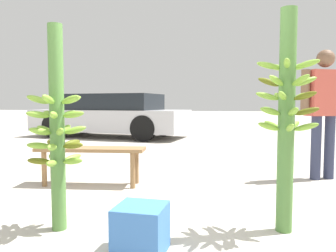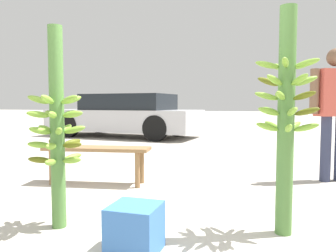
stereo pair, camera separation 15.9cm
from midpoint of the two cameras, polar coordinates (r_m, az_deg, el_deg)
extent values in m
plane|color=#B2AA9E|center=(2.40, -4.81, -20.39)|extent=(80.00, 80.00, 0.00)
cylinder|color=#4C7A38|center=(2.68, -20.35, -0.44)|extent=(0.11, 0.11, 1.59)
ellipsoid|color=#75A333|center=(2.59, -18.37, 4.40)|extent=(0.18, 0.08, 0.10)
ellipsoid|color=#75A333|center=(2.74, -17.99, 4.37)|extent=(0.13, 0.18, 0.10)
ellipsoid|color=#75A333|center=(2.81, -20.91, 4.29)|extent=(0.16, 0.16, 0.10)
ellipsoid|color=#75A333|center=(2.70, -23.27, 4.25)|extent=(0.18, 0.12, 0.10)
ellipsoid|color=#75A333|center=(2.56, -21.81, 4.32)|extent=(0.07, 0.18, 0.10)
ellipsoid|color=#75A333|center=(2.62, -17.82, 1.92)|extent=(0.18, 0.06, 0.07)
ellipsoid|color=#75A333|center=(2.77, -18.36, 2.01)|extent=(0.09, 0.18, 0.07)
ellipsoid|color=#75A333|center=(2.80, -21.58, 1.96)|extent=(0.18, 0.13, 0.07)
ellipsoid|color=#75A333|center=(2.67, -23.30, 1.82)|extent=(0.16, 0.15, 0.07)
ellipsoid|color=#75A333|center=(2.55, -21.00, 1.80)|extent=(0.11, 0.18, 0.07)
ellipsoid|color=#75A333|center=(2.55, -20.00, -0.94)|extent=(0.15, 0.17, 0.09)
ellipsoid|color=#75A333|center=(2.66, -17.52, -0.69)|extent=(0.18, 0.11, 0.09)
ellipsoid|color=#75A333|center=(2.80, -19.01, -0.50)|extent=(0.06, 0.18, 0.09)
ellipsoid|color=#75A333|center=(2.78, -22.22, -0.60)|extent=(0.18, 0.09, 0.09)
ellipsoid|color=#75A333|center=(2.63, -23.00, -0.87)|extent=(0.13, 0.18, 0.09)
ellipsoid|color=#545914|center=(2.78, -18.01, -2.87)|extent=(0.11, 0.18, 0.07)
ellipsoid|color=#545914|center=(2.83, -21.13, -2.82)|extent=(0.17, 0.15, 0.07)
ellipsoid|color=#75A333|center=(2.70, -23.18, -3.18)|extent=(0.17, 0.14, 0.07)
ellipsoid|color=#75A333|center=(2.57, -21.24, -3.48)|extent=(0.09, 0.18, 0.07)
ellipsoid|color=#545914|center=(2.62, -17.89, -3.27)|extent=(0.18, 0.06, 0.07)
ellipsoid|color=#75A333|center=(2.63, -17.92, -5.87)|extent=(0.18, 0.06, 0.07)
ellipsoid|color=#75A333|center=(2.79, -17.88, -5.32)|extent=(0.11, 0.18, 0.07)
ellipsoid|color=#75A333|center=(2.84, -20.94, -5.22)|extent=(0.16, 0.15, 0.07)
ellipsoid|color=#545914|center=(2.72, -23.09, -5.66)|extent=(0.18, 0.13, 0.07)
ellipsoid|color=#75A333|center=(2.59, -21.31, -6.11)|extent=(0.09, 0.18, 0.07)
cylinder|color=#4C7A38|center=(2.61, 18.28, 0.70)|extent=(0.12, 0.12, 1.70)
ellipsoid|color=#75A333|center=(2.73, 20.40, 9.69)|extent=(0.16, 0.16, 0.08)
ellipsoid|color=#75A333|center=(2.74, 16.84, 9.75)|extent=(0.13, 0.18, 0.08)
ellipsoid|color=#75A333|center=(2.59, 15.37, 10.13)|extent=(0.19, 0.08, 0.08)
ellipsoid|color=#75A333|center=(2.48, 18.29, 10.35)|extent=(0.07, 0.19, 0.08)
ellipsoid|color=#75A333|center=(2.57, 21.50, 10.04)|extent=(0.18, 0.12, 0.08)
ellipsoid|color=#75A333|center=(2.66, 21.28, 7.25)|extent=(0.19, 0.09, 0.10)
ellipsoid|color=#75A333|center=(2.75, 18.31, 7.21)|extent=(0.05, 0.18, 0.10)
ellipsoid|color=#545914|center=(2.65, 15.48, 7.39)|extent=(0.19, 0.11, 0.10)
ellipsoid|color=#75A333|center=(2.50, 16.62, 7.59)|extent=(0.15, 0.17, 0.10)
ellipsoid|color=#75A333|center=(2.50, 20.43, 7.50)|extent=(0.14, 0.18, 0.10)
ellipsoid|color=#75A333|center=(2.70, 20.68, 4.87)|extent=(0.17, 0.14, 0.09)
ellipsoid|color=#75A333|center=(2.74, 17.23, 4.93)|extent=(0.10, 0.19, 0.09)
ellipsoid|color=#75A333|center=(2.60, 15.23, 5.03)|extent=(0.18, 0.05, 0.09)
ellipsoid|color=#75A333|center=(2.47, 17.58, 5.05)|extent=(0.10, 0.19, 0.09)
ellipsoid|color=#545914|center=(2.53, 21.12, 4.93)|extent=(0.17, 0.14, 0.09)
ellipsoid|color=#75A333|center=(2.53, 15.67, 2.48)|extent=(0.18, 0.13, 0.09)
ellipsoid|color=#75A333|center=(2.47, 19.29, 2.37)|extent=(0.08, 0.19, 0.09)
ellipsoid|color=#545914|center=(2.61, 21.45, 2.39)|extent=(0.19, 0.06, 0.09)
ellipsoid|color=#75A333|center=(2.74, 19.28, 2.51)|extent=(0.11, 0.19, 0.09)
ellipsoid|color=#75A333|center=(2.69, 15.89, 2.55)|extent=(0.17, 0.15, 0.09)
ellipsoid|color=#75A333|center=(2.59, 21.36, -0.16)|extent=(0.19, 0.08, 0.09)
ellipsoid|color=#75A333|center=(2.74, 19.58, 0.09)|extent=(0.13, 0.18, 0.09)
ellipsoid|color=#75A333|center=(2.71, 16.12, 0.12)|extent=(0.15, 0.17, 0.09)
ellipsoid|color=#75A333|center=(2.55, 15.43, -0.10)|extent=(0.19, 0.11, 0.09)
ellipsoid|color=#75A333|center=(2.47, 18.81, -0.29)|extent=(0.06, 0.19, 0.09)
cylinder|color=#2D334C|center=(4.75, 25.44, -3.37)|extent=(0.17, 0.17, 0.83)
cylinder|color=#2D334C|center=(4.62, 23.47, -3.51)|extent=(0.17, 0.17, 0.83)
cube|color=#BF4C3F|center=(4.65, 24.72, 5.24)|extent=(0.50, 0.40, 0.59)
cylinder|color=brown|center=(4.48, 21.87, 5.56)|extent=(0.15, 0.15, 0.56)
sphere|color=brown|center=(4.69, 24.88, 10.62)|extent=(0.22, 0.22, 0.22)
cube|color=olive|center=(4.08, -14.39, -3.92)|extent=(1.34, 0.52, 0.04)
cylinder|color=olive|center=(4.42, -20.42, -6.44)|extent=(0.06, 0.06, 0.42)
cylinder|color=olive|center=(4.09, -6.66, -7.05)|extent=(0.06, 0.06, 0.42)
cylinder|color=olive|center=(4.22, -21.78, -6.98)|extent=(0.06, 0.06, 0.42)
cylinder|color=olive|center=(3.87, -7.34, -7.70)|extent=(0.06, 0.06, 0.42)
cube|color=#B7B7BC|center=(9.82, -10.47, 1.00)|extent=(4.64, 2.14, 0.61)
cube|color=black|center=(9.72, -9.58, 4.14)|extent=(2.61, 1.82, 0.46)
cylinder|color=black|center=(9.95, -19.72, 0.00)|extent=(0.70, 0.26, 0.68)
cylinder|color=black|center=(11.23, -14.70, 0.52)|extent=(0.70, 0.26, 0.68)
cylinder|color=black|center=(8.50, -4.85, -0.42)|extent=(0.70, 0.26, 0.68)
cylinder|color=black|center=(9.97, -1.20, 0.23)|extent=(0.70, 0.26, 0.68)
cube|color=#386BB2|center=(2.27, -6.81, -17.46)|extent=(0.32, 0.32, 0.32)
camera|label=1|loc=(0.08, -91.60, -0.11)|focal=35.00mm
camera|label=2|loc=(0.08, 88.40, 0.11)|focal=35.00mm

